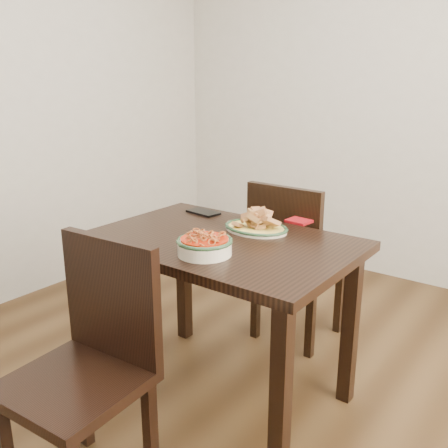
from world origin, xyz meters
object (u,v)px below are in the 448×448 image
Objects in this scene: smartphone at (203,212)px; fish_plate at (256,221)px; noodle_bowl at (205,244)px; chair_near at (92,355)px; dining_table at (221,263)px; chair_far at (292,255)px.

fish_plate is at bearing -6.30° from smartphone.
fish_plate is 0.38m from noodle_bowl.
chair_near is at bearing -96.91° from fish_plate.
fish_plate is at bearing 91.86° from noodle_bowl.
dining_table is 3.81× the size of fish_plate.
smartphone is (-0.37, 0.09, -0.04)m from fish_plate.
chair_far is 5.37× the size of smartphone.
noodle_bowl reaches higher than dining_table.
dining_table is 1.25× the size of chair_near.
smartphone is at bearing 102.31° from chair_near.
fish_plate reaches higher than noodle_bowl.
fish_plate is at bearing 73.44° from dining_table.
chair_near is 1.01m from smartphone.
chair_far is 0.54m from smartphone.
chair_near is at bearing -103.74° from noodle_bowl.
chair_far is 1.00× the size of chair_near.
chair_far is at bearing 52.37° from smartphone.
noodle_bowl is (0.01, -0.38, -0.00)m from fish_plate.
chair_near is at bearing 88.04° from chair_far.
chair_near is at bearing -66.92° from smartphone.
noodle_bowl is at bearing 72.49° from chair_near.
chair_near reaches higher than smartphone.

